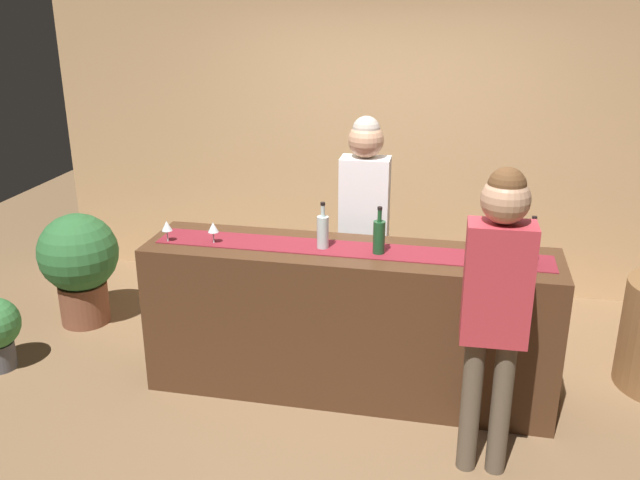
% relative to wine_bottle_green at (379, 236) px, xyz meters
% --- Properties ---
extents(ground_plane, '(10.00, 10.00, 0.00)m').
position_rel_wine_bottle_green_xyz_m(ground_plane, '(-0.19, 0.03, -1.11)').
color(ground_plane, brown).
extents(back_wall, '(6.00, 0.12, 2.90)m').
position_rel_wine_bottle_green_xyz_m(back_wall, '(-0.19, 1.93, 0.34)').
color(back_wall, tan).
rests_on(back_wall, ground).
extents(bar_counter, '(2.61, 0.60, 1.00)m').
position_rel_wine_bottle_green_xyz_m(bar_counter, '(-0.19, 0.03, -0.61)').
color(bar_counter, '#472B19').
rests_on(bar_counter, ground).
extents(counter_runner_cloth, '(2.48, 0.28, 0.01)m').
position_rel_wine_bottle_green_xyz_m(counter_runner_cloth, '(-0.19, 0.03, -0.11)').
color(counter_runner_cloth, maroon).
rests_on(counter_runner_cloth, bar_counter).
extents(wine_bottle_green, '(0.07, 0.07, 0.30)m').
position_rel_wine_bottle_green_xyz_m(wine_bottle_green, '(0.00, 0.00, 0.00)').
color(wine_bottle_green, '#194723').
rests_on(wine_bottle_green, bar_counter).
extents(wine_bottle_clear, '(0.07, 0.07, 0.30)m').
position_rel_wine_bottle_green_xyz_m(wine_bottle_clear, '(-0.36, 0.02, 0.00)').
color(wine_bottle_clear, '#B2C6C1').
rests_on(wine_bottle_clear, bar_counter).
extents(wine_bottle_amber, '(0.07, 0.07, 0.30)m').
position_rel_wine_bottle_green_xyz_m(wine_bottle_amber, '(0.90, 0.00, 0.00)').
color(wine_bottle_amber, brown).
rests_on(wine_bottle_amber, bar_counter).
extents(wine_glass_near_customer, '(0.07, 0.07, 0.14)m').
position_rel_wine_bottle_green_xyz_m(wine_glass_near_customer, '(-1.06, -0.04, -0.01)').
color(wine_glass_near_customer, silver).
rests_on(wine_glass_near_customer, bar_counter).
extents(wine_glass_mid_counter, '(0.07, 0.07, 0.14)m').
position_rel_wine_bottle_green_xyz_m(wine_glass_mid_counter, '(-1.36, -0.07, -0.01)').
color(wine_glass_mid_counter, silver).
rests_on(wine_glass_mid_counter, bar_counter).
extents(bartender, '(0.34, 0.24, 1.74)m').
position_rel_wine_bottle_green_xyz_m(bartender, '(-0.18, 0.61, -0.03)').
color(bartender, '#26262B').
rests_on(bartender, ground).
extents(customer_sipping, '(0.35, 0.24, 1.74)m').
position_rel_wine_bottle_green_xyz_m(customer_sipping, '(0.68, -0.63, -0.03)').
color(customer_sipping, brown).
rests_on(customer_sipping, ground).
extents(potted_plant_tall, '(0.62, 0.62, 0.91)m').
position_rel_wine_bottle_green_xyz_m(potted_plant_tall, '(-2.42, 0.58, -0.59)').
color(potted_plant_tall, brown).
rests_on(potted_plant_tall, ground).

